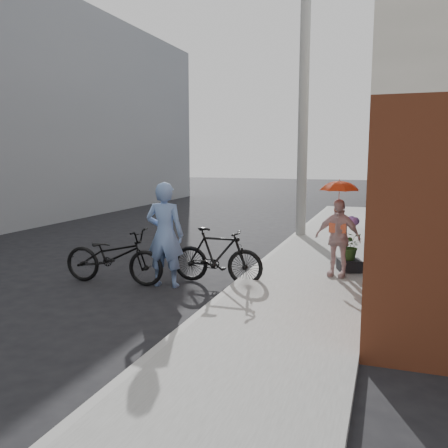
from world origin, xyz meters
The scene contains 11 objects.
ground centered at (0.00, 0.00, 0.00)m, with size 80.00×80.00×0.00m, color black.
sidewalk centered at (2.10, 2.00, 0.06)m, with size 2.20×24.00×0.12m, color gray.
curb centered at (0.94, 2.00, 0.06)m, with size 0.12×24.00×0.12m, color #9E9E99.
utility_pole centered at (1.10, 6.00, 3.50)m, with size 0.28×0.28×7.00m, color #9E9E99.
officer centered at (-0.34, 0.24, 0.95)m, with size 0.69×0.45×1.90m, color #6A88BD.
bike_left centered at (-1.33, 0.09, 0.52)m, with size 0.69×1.97×1.03m, color black.
bike_right centered at (0.48, 0.74, 0.52)m, with size 0.49×1.73×1.04m, color black.
kimono_woman centered at (2.57, 1.53, 0.85)m, with size 0.85×0.35×1.45m, color beige.
parasol centered at (2.57, 1.53, 1.88)m, with size 0.69×0.69×0.61m, color #DD471A.
planter centered at (2.77, 2.02, 0.23)m, with size 0.42×0.42×0.22m, color black.
potted_plant centered at (2.77, 2.02, 0.62)m, with size 0.50×0.43×0.55m, color #375F26.
Camera 1 is at (3.43, -7.35, 2.37)m, focal length 38.00 mm.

